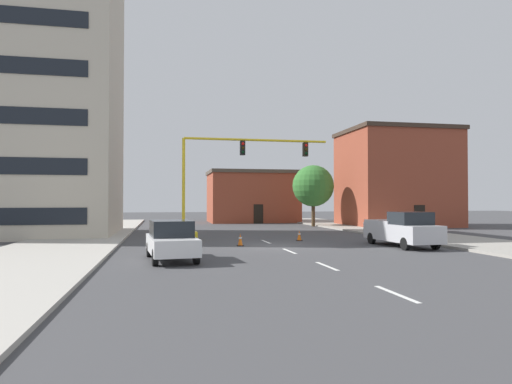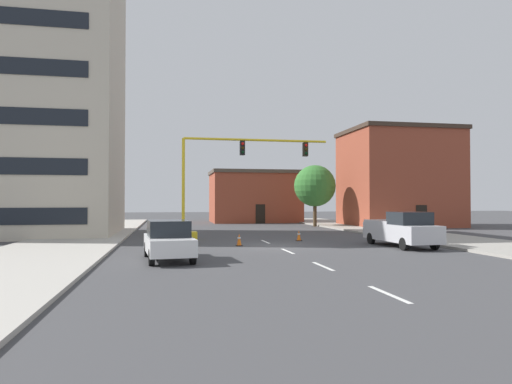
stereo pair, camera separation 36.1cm
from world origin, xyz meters
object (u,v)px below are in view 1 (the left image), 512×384
(traffic_signal_gantry, at_px, (206,205))
(sedan_white_near_left, at_px, (171,240))
(tree_right_far, at_px, (313,186))
(traffic_cone_roadside_b, at_px, (240,240))
(pickup_truck_silver, at_px, (402,229))
(traffic_cone_roadside_a, at_px, (299,236))

(traffic_signal_gantry, distance_m, sedan_white_near_left, 10.50)
(traffic_signal_gantry, relative_size, tree_right_far, 1.73)
(tree_right_far, xyz_separation_m, traffic_cone_roadside_b, (-10.58, -18.30, -3.76))
(tree_right_far, relative_size, pickup_truck_silver, 1.14)
(traffic_signal_gantry, height_order, sedan_white_near_left, traffic_signal_gantry)
(pickup_truck_silver, xyz_separation_m, traffic_cone_roadside_b, (-8.94, 2.24, -0.62))
(pickup_truck_silver, height_order, sedan_white_near_left, pickup_truck_silver)
(sedan_white_near_left, bearing_deg, tree_right_far, 58.70)
(pickup_truck_silver, bearing_deg, tree_right_far, 85.43)
(tree_right_far, height_order, traffic_cone_roadside_a, tree_right_far)
(tree_right_far, bearing_deg, traffic_cone_roadside_a, -111.69)
(traffic_signal_gantry, bearing_deg, sedan_white_near_left, -103.47)
(traffic_signal_gantry, relative_size, traffic_cone_roadside_b, 14.87)
(traffic_signal_gantry, height_order, tree_right_far, traffic_signal_gantry)
(traffic_signal_gantry, relative_size, pickup_truck_silver, 1.97)
(traffic_signal_gantry, height_order, pickup_truck_silver, traffic_signal_gantry)
(sedan_white_near_left, xyz_separation_m, traffic_cone_roadside_b, (4.00, 5.66, -0.53))
(traffic_signal_gantry, distance_m, traffic_cone_roadside_b, 5.12)
(tree_right_far, distance_m, traffic_cone_roadside_a, 17.34)
(pickup_truck_silver, distance_m, traffic_cone_roadside_b, 9.23)
(sedan_white_near_left, distance_m, traffic_cone_roadside_a, 11.72)
(traffic_cone_roadside_a, relative_size, traffic_cone_roadside_b, 0.96)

